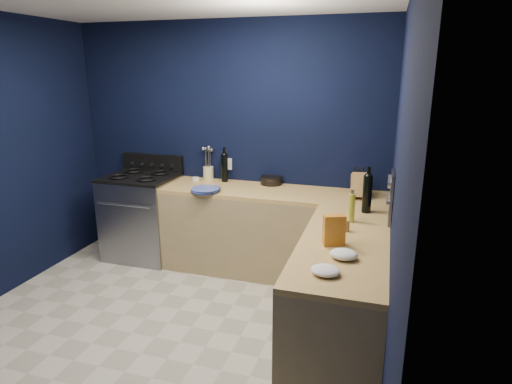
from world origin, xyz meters
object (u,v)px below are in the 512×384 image
at_px(gas_range, 143,218).
at_px(utensil_crock, 208,173).
at_px(knife_block, 358,185).
at_px(plate_stack, 205,190).
at_px(crouton_bag, 334,230).

height_order(gas_range, utensil_crock, utensil_crock).
bearing_deg(knife_block, gas_range, 171.86).
relative_size(gas_range, plate_stack, 3.18).
bearing_deg(crouton_bag, plate_stack, 122.04).
bearing_deg(knife_block, utensil_crock, 163.02).
bearing_deg(knife_block, plate_stack, -179.18).
xyz_separation_m(plate_stack, utensil_crock, (-0.17, 0.49, 0.05)).
bearing_deg(utensil_crock, crouton_bag, -43.46).
distance_m(plate_stack, utensil_crock, 0.52).
distance_m(gas_range, utensil_crock, 0.92).
distance_m(gas_range, plate_stack, 1.02).
bearing_deg(utensil_crock, knife_block, -7.86).
distance_m(plate_stack, knife_block, 1.51).
relative_size(gas_range, knife_block, 3.94).
height_order(knife_block, crouton_bag, knife_block).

